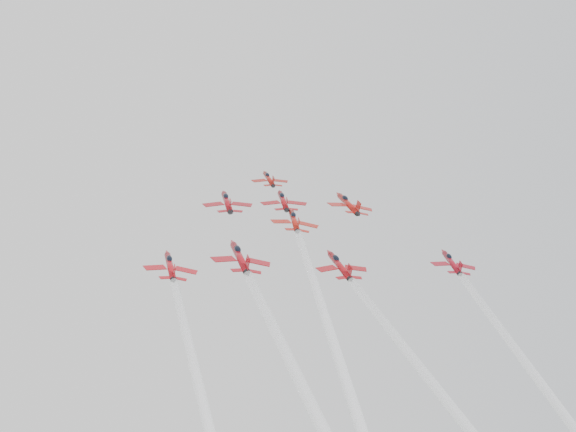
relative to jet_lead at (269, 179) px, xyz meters
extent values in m
cylinder|color=maroon|center=(0.00, -0.29, -0.25)|extent=(1.01, 8.38, 5.66)
cone|color=maroon|center=(0.00, 4.50, 2.67)|extent=(1.01, 2.26, 1.92)
cone|color=black|center=(0.00, -4.69, -2.94)|extent=(1.01, 1.47, 1.44)
ellipsoid|color=black|center=(0.00, 1.28, 1.24)|extent=(0.92, 2.16, 1.76)
cube|color=maroon|center=(-2.48, -0.89, -0.68)|extent=(3.78, 2.47, 0.94)
cube|color=maroon|center=(2.48, -0.89, -0.68)|extent=(3.78, 2.47, 0.94)
cube|color=maroon|center=(0.00, -4.32, -1.42)|extent=(0.11, 2.37, 2.43)
cube|color=maroon|center=(-1.29, -3.90, -2.46)|extent=(1.81, 1.22, 0.54)
cube|color=maroon|center=(1.29, -3.90, -2.46)|extent=(1.81, 1.22, 0.54)
cylinder|color=maroon|center=(-11.66, -15.02, -9.24)|extent=(1.20, 9.97, 6.73)
cone|color=maroon|center=(-11.66, -9.32, -5.76)|extent=(1.20, 2.68, 2.28)
cone|color=black|center=(-11.66, -20.25, -12.43)|extent=(1.20, 1.75, 1.71)
ellipsoid|color=black|center=(-11.66, -13.15, -7.46)|extent=(1.09, 2.57, 2.09)
cube|color=maroon|center=(-14.61, -15.74, -9.74)|extent=(4.49, 2.94, 1.12)
cube|color=maroon|center=(-8.70, -15.74, -9.74)|extent=(4.49, 2.94, 1.12)
cube|color=maroon|center=(-11.66, -19.81, -10.62)|extent=(0.13, 2.82, 2.89)
cube|color=maroon|center=(-13.19, -19.31, -11.86)|extent=(2.16, 1.46, 0.64)
cube|color=maroon|center=(-10.13, -19.31, -11.86)|extent=(2.16, 1.46, 0.64)
cylinder|color=maroon|center=(0.68, -13.00, -8.00)|extent=(1.16, 9.60, 6.48)
cone|color=maroon|center=(0.68, -7.51, -4.66)|extent=(1.16, 2.58, 2.20)
cone|color=black|center=(0.68, -18.04, -11.08)|extent=(1.16, 1.68, 1.65)
ellipsoid|color=black|center=(0.68, -11.20, -6.29)|extent=(1.05, 2.47, 2.02)
cube|color=maroon|center=(-2.17, -13.69, -8.49)|extent=(4.33, 2.83, 1.08)
cube|color=maroon|center=(3.53, -13.69, -8.49)|extent=(4.33, 2.83, 1.08)
cube|color=maroon|center=(0.68, -17.61, -9.34)|extent=(0.13, 2.72, 2.79)
cube|color=maroon|center=(-0.79, -17.14, -10.53)|extent=(2.08, 1.40, 0.62)
cube|color=maroon|center=(2.16, -17.14, -10.53)|extent=(2.08, 1.40, 0.62)
cylinder|color=#A91510|center=(15.17, -13.13, -8.08)|extent=(1.23, 10.19, 6.87)
cone|color=#A91510|center=(15.17, -7.30, -4.53)|extent=(1.23, 2.74, 2.33)
cone|color=black|center=(15.17, -18.47, -11.35)|extent=(1.23, 1.79, 1.75)
ellipsoid|color=black|center=(15.17, -11.22, -6.27)|extent=(1.12, 2.62, 2.14)
cube|color=#A91510|center=(12.15, -13.86, -8.60)|extent=(4.59, 3.00, 1.14)
cube|color=#A91510|center=(18.19, -13.86, -8.60)|extent=(4.59, 3.00, 1.14)
cube|color=#A91510|center=(15.17, -18.03, -9.50)|extent=(0.13, 2.88, 2.96)
cube|color=#A91510|center=(13.60, -17.52, -10.76)|extent=(2.20, 1.49, 0.66)
cube|color=#A91510|center=(16.73, -17.52, -10.76)|extent=(2.20, 1.49, 0.66)
cylinder|color=#AB1910|center=(0.79, -22.99, -14.10)|extent=(1.13, 9.35, 6.31)
cone|color=#AB1910|center=(0.79, -17.65, -10.84)|extent=(1.13, 2.52, 2.14)
cone|color=black|center=(0.79, -27.90, -17.10)|extent=(1.13, 1.64, 1.61)
ellipsoid|color=black|center=(0.79, -21.24, -12.43)|extent=(1.03, 2.41, 1.97)
cube|color=#AB1910|center=(-1.98, -23.67, -14.57)|extent=(4.21, 2.76, 1.05)
cube|color=#AB1910|center=(3.56, -23.67, -14.57)|extent=(4.21, 2.76, 1.05)
cube|color=#AB1910|center=(0.79, -27.49, -15.40)|extent=(0.12, 2.65, 2.72)
cube|color=#AB1910|center=(-0.64, -27.02, -16.56)|extent=(2.02, 1.37, 0.60)
cube|color=#AB1910|center=(2.23, -27.02, -16.56)|extent=(2.02, 1.37, 0.60)
cylinder|color=white|center=(0.79, -67.69, -41.37)|extent=(1.44, 79.63, 49.35)
cylinder|color=#B11019|center=(-24.40, -42.47, -25.99)|extent=(1.03, 8.55, 5.77)
cone|color=#B11019|center=(-24.40, -37.59, -23.01)|extent=(1.03, 2.30, 1.96)
cone|color=black|center=(-24.40, -46.96, -28.73)|extent=(1.03, 1.50, 1.47)
ellipsoid|color=black|center=(-24.40, -40.88, -24.46)|extent=(0.94, 2.20, 1.80)
cube|color=#B11019|center=(-26.93, -43.09, -26.42)|extent=(3.85, 2.52, 0.96)
cube|color=#B11019|center=(-21.86, -43.09, -26.42)|extent=(3.85, 2.52, 0.96)
cube|color=#B11019|center=(-24.40, -46.59, -27.18)|extent=(0.11, 2.42, 2.48)
cube|color=#B11019|center=(-25.71, -46.16, -28.24)|extent=(1.85, 1.25, 0.55)
cube|color=#B11019|center=(-23.08, -46.16, -28.24)|extent=(1.85, 1.25, 0.55)
cylinder|color=#A00F18|center=(-12.45, -38.89, -23.80)|extent=(1.23, 10.19, 6.88)
cone|color=#A00F18|center=(-12.45, -33.07, -20.25)|extent=(1.23, 2.74, 2.33)
cone|color=black|center=(-12.45, -44.24, -27.07)|extent=(1.23, 1.79, 1.75)
ellipsoid|color=black|center=(-12.45, -36.99, -21.99)|extent=(1.12, 2.63, 2.14)
cube|color=#A00F18|center=(-15.47, -39.63, -24.32)|extent=(4.59, 3.00, 1.14)
cube|color=#A00F18|center=(-9.42, -39.63, -24.32)|extent=(4.59, 3.00, 1.14)
cube|color=#A00F18|center=(-12.45, -43.80, -25.22)|extent=(0.13, 2.88, 2.96)
cube|color=#A00F18|center=(-14.01, -43.29, -26.48)|extent=(2.20, 1.49, 0.66)
cube|color=#A00F18|center=(-10.88, -43.29, -26.48)|extent=(2.20, 1.49, 0.66)
cylinder|color=#9F0F15|center=(4.79, -40.83, -24.98)|extent=(1.08, 8.96, 6.05)
cone|color=#9F0F15|center=(4.79, -35.70, -21.86)|extent=(1.08, 2.41, 2.05)
cone|color=black|center=(4.79, -45.53, -27.85)|extent=(1.08, 1.57, 1.54)
ellipsoid|color=black|center=(4.79, -39.15, -23.38)|extent=(0.98, 2.31, 1.88)
cube|color=#9F0F15|center=(2.14, -41.47, -25.43)|extent=(4.04, 2.64, 1.01)
cube|color=#9F0F15|center=(7.45, -41.47, -25.43)|extent=(4.04, 2.64, 1.01)
cube|color=#9F0F15|center=(4.79, -45.14, -26.23)|extent=(0.12, 2.54, 2.60)
cube|color=#9F0F15|center=(3.41, -44.69, -27.34)|extent=(1.94, 1.31, 0.58)
cube|color=#9F0F15|center=(6.17, -44.69, -27.34)|extent=(1.94, 1.31, 0.58)
cylinder|color=maroon|center=(26.84, -38.61, -23.63)|extent=(0.99, 8.22, 5.54)
cone|color=maroon|center=(26.84, -33.91, -20.76)|extent=(0.99, 2.21, 1.88)
cone|color=black|center=(26.84, -42.92, -26.26)|extent=(0.99, 1.44, 1.41)
ellipsoid|color=black|center=(26.84, -37.07, -22.16)|extent=(0.90, 2.12, 1.73)
cube|color=maroon|center=(24.40, -39.20, -24.04)|extent=(3.70, 2.42, 0.92)
cube|color=maroon|center=(29.27, -39.20, -24.04)|extent=(3.70, 2.42, 0.92)
cube|color=maroon|center=(26.84, -42.56, -24.77)|extent=(0.11, 2.33, 2.39)
cube|color=maroon|center=(25.57, -42.15, -25.79)|extent=(1.78, 1.20, 0.53)
cube|color=maroon|center=(28.10, -42.15, -25.79)|extent=(1.78, 1.20, 0.53)
camera|label=1|loc=(-30.81, -160.42, -39.46)|focal=45.00mm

